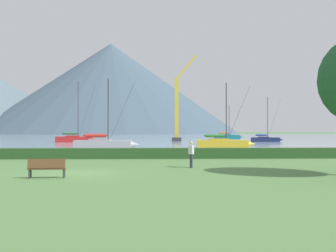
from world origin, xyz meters
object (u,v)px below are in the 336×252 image
(sailboat_slip_0, at_px, (75,139))
(sailboat_slip_4, at_px, (104,144))
(person_seated_viewer, at_px, (191,152))
(sailboat_slip_6, at_px, (223,143))
(sailboat_slip_2, at_px, (227,136))
(dock_crane, at_px, (177,113))
(park_bench_under_tree, at_px, (47,167))
(sailboat_slip_5, at_px, (266,139))

(sailboat_slip_0, xyz_separation_m, sailboat_slip_4, (9.51, -28.77, -0.05))
(sailboat_slip_4, bearing_deg, person_seated_viewer, -69.59)
(sailboat_slip_6, bearing_deg, sailboat_slip_4, -164.41)
(sailboat_slip_2, xyz_separation_m, dock_crane, (-15.82, -23.94, 5.51))
(sailboat_slip_2, xyz_separation_m, person_seated_viewer, (-18.58, -83.81, 0.30))
(sailboat_slip_0, relative_size, park_bench_under_tree, 6.70)
(sailboat_slip_6, bearing_deg, sailboat_slip_2, 84.01)
(sailboat_slip_2, distance_m, person_seated_viewer, 85.84)
(sailboat_slip_4, height_order, sailboat_slip_6, sailboat_slip_4)
(sailboat_slip_2, bearing_deg, sailboat_slip_6, -100.02)
(sailboat_slip_2, relative_size, person_seated_viewer, 5.92)
(sailboat_slip_4, bearing_deg, sailboat_slip_0, 108.96)
(sailboat_slip_4, bearing_deg, dock_crane, 73.18)
(sailboat_slip_2, relative_size, dock_crane, 0.51)
(sailboat_slip_0, height_order, sailboat_slip_4, sailboat_slip_0)
(sailboat_slip_5, bearing_deg, sailboat_slip_2, 104.10)
(sailboat_slip_4, relative_size, person_seated_viewer, 5.36)
(sailboat_slip_5, bearing_deg, sailboat_slip_4, -124.33)
(dock_crane, bearing_deg, park_bench_under_tree, -99.04)
(sailboat_slip_5, relative_size, park_bench_under_tree, 5.18)
(sailboat_slip_6, relative_size, dock_crane, 0.46)
(sailboat_slip_4, distance_m, dock_crane, 38.10)
(sailboat_slip_2, bearing_deg, sailboat_slip_0, -138.08)
(sailboat_slip_2, height_order, park_bench_under_tree, sailboat_slip_2)
(sailboat_slip_0, bearing_deg, sailboat_slip_5, 2.83)
(person_seated_viewer, height_order, dock_crane, dock_crane)
(sailboat_slip_2, height_order, sailboat_slip_4, sailboat_slip_2)
(dock_crane, bearing_deg, person_seated_viewer, -92.64)
(sailboat_slip_4, xyz_separation_m, dock_crane, (11.33, 35.96, 5.52))
(sailboat_slip_4, xyz_separation_m, sailboat_slip_6, (15.41, 2.71, -0.02))
(sailboat_slip_6, xyz_separation_m, park_bench_under_tree, (-14.39, -31.57, -0.10))
(sailboat_slip_4, height_order, park_bench_under_tree, sailboat_slip_4)
(sailboat_slip_0, height_order, dock_crane, dock_crane)
(sailboat_slip_2, xyz_separation_m, park_bench_under_tree, (-26.13, -88.76, -0.14))
(sailboat_slip_4, xyz_separation_m, park_bench_under_tree, (1.02, -28.86, -0.13))
(sailboat_slip_5, distance_m, person_seated_viewer, 58.39)
(sailboat_slip_0, height_order, park_bench_under_tree, sailboat_slip_0)
(sailboat_slip_5, height_order, park_bench_under_tree, sailboat_slip_5)
(sailboat_slip_4, height_order, sailboat_slip_5, sailboat_slip_5)
(dock_crane, bearing_deg, sailboat_slip_6, -83.00)
(sailboat_slip_2, relative_size, park_bench_under_tree, 5.39)
(park_bench_under_tree, bearing_deg, person_seated_viewer, 27.77)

